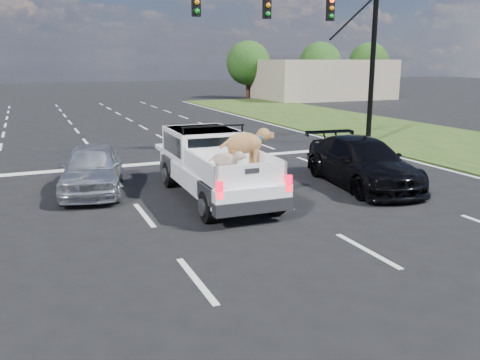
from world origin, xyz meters
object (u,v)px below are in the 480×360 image
object	(u,v)px
pickup_truck	(215,164)
silver_sedan	(92,168)
traffic_signal	(325,31)
black_coupe	(362,162)

from	to	relation	value
pickup_truck	silver_sedan	xyz separation A→B (m)	(-2.98, 1.86, -0.25)
traffic_signal	silver_sedan	distance (m)	11.22
pickup_truck	black_coupe	size ratio (longest dim) A/B	1.09
traffic_signal	black_coupe	size ratio (longest dim) A/B	1.90
silver_sedan	black_coupe	world-z (taller)	black_coupe
pickup_truck	silver_sedan	world-z (taller)	pickup_truck
traffic_signal	pickup_truck	world-z (taller)	traffic_signal
traffic_signal	pickup_truck	xyz separation A→B (m)	(-6.79, -5.59, -3.81)
traffic_signal	black_coupe	world-z (taller)	traffic_signal
pickup_truck	silver_sedan	size ratio (longest dim) A/B	1.32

